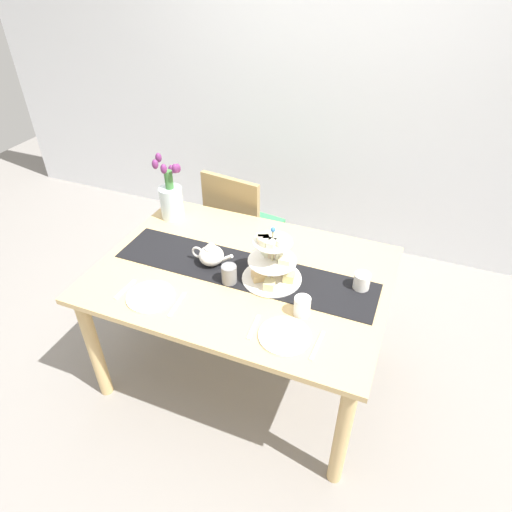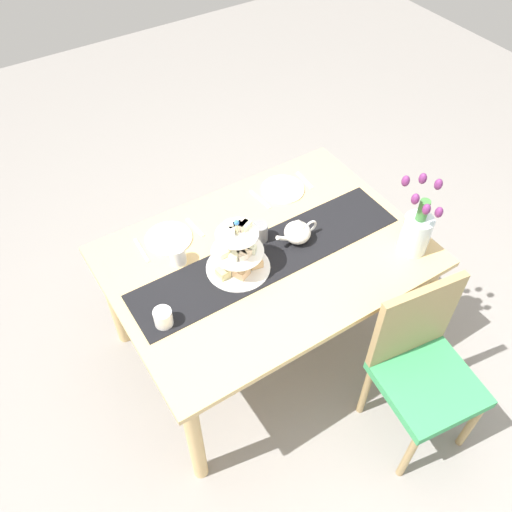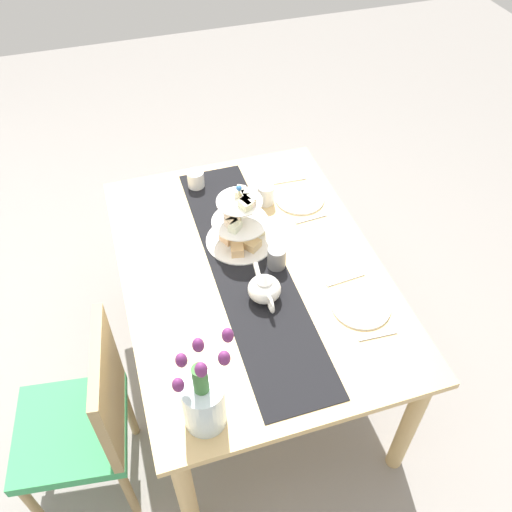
{
  "view_description": "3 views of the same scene",
  "coord_description": "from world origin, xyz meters",
  "px_view_note": "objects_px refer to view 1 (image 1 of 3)",
  "views": [
    {
      "loc": [
        0.73,
        -1.63,
        2.15
      ],
      "look_at": [
        0.06,
        0.03,
        0.84
      ],
      "focal_mm": 31.13,
      "sensor_mm": 36.0,
      "label": 1
    },
    {
      "loc": [
        0.97,
        1.42,
        2.63
      ],
      "look_at": [
        0.09,
        0.04,
        0.82
      ],
      "focal_mm": 37.68,
      "sensor_mm": 36.0,
      "label": 2
    },
    {
      "loc": [
        -1.46,
        0.44,
        2.39
      ],
      "look_at": [
        0.03,
        -0.03,
        0.76
      ],
      "focal_mm": 37.89,
      "sensor_mm": 36.0,
      "label": 3
    }
  ],
  "objects_px": {
    "fork_left": "(125,289)",
    "knife_left": "(177,304)",
    "knife_right": "(317,345)",
    "dining_table": "(243,287)",
    "chair_left": "(241,225)",
    "mug_grey": "(229,274)",
    "fork_right": "(254,327)",
    "cream_jug": "(362,281)",
    "tulip_vase": "(171,198)",
    "tiered_cake_stand": "(272,263)",
    "dinner_plate_left": "(151,296)",
    "mug_white_text": "(302,306)",
    "teapot": "(211,255)",
    "dinner_plate_right": "(285,336)"
  },
  "relations": [
    {
      "from": "fork_left",
      "to": "knife_left",
      "type": "height_order",
      "value": "same"
    },
    {
      "from": "knife_right",
      "to": "dining_table",
      "type": "bearing_deg",
      "value": 145.01
    },
    {
      "from": "knife_right",
      "to": "chair_left",
      "type": "bearing_deg",
      "value": 127.35
    },
    {
      "from": "dining_table",
      "to": "mug_grey",
      "type": "distance_m",
      "value": 0.18
    },
    {
      "from": "dining_table",
      "to": "chair_left",
      "type": "distance_m",
      "value": 0.84
    },
    {
      "from": "dining_table",
      "to": "fork_right",
      "type": "distance_m",
      "value": 0.41
    },
    {
      "from": "fork_right",
      "to": "knife_right",
      "type": "relative_size",
      "value": 0.88
    },
    {
      "from": "fork_left",
      "to": "mug_grey",
      "type": "bearing_deg",
      "value": 28.67
    },
    {
      "from": "dining_table",
      "to": "cream_jug",
      "type": "xyz_separation_m",
      "value": [
        0.59,
        0.1,
        0.14
      ]
    },
    {
      "from": "knife_right",
      "to": "tulip_vase",
      "type": "bearing_deg",
      "value": 148.11
    },
    {
      "from": "mug_grey",
      "to": "cream_jug",
      "type": "bearing_deg",
      "value": 17.93
    },
    {
      "from": "dining_table",
      "to": "mug_grey",
      "type": "bearing_deg",
      "value": -104.85
    },
    {
      "from": "knife_left",
      "to": "mug_grey",
      "type": "distance_m",
      "value": 0.29
    },
    {
      "from": "tulip_vase",
      "to": "fork_right",
      "type": "xyz_separation_m",
      "value": [
        0.81,
        -0.69,
        -0.13
      ]
    },
    {
      "from": "dining_table",
      "to": "tiered_cake_stand",
      "type": "relative_size",
      "value": 4.88
    },
    {
      "from": "tiered_cake_stand",
      "to": "dinner_plate_left",
      "type": "height_order",
      "value": "tiered_cake_stand"
    },
    {
      "from": "fork_left",
      "to": "mug_grey",
      "type": "height_order",
      "value": "mug_grey"
    },
    {
      "from": "tiered_cake_stand",
      "to": "dinner_plate_left",
      "type": "bearing_deg",
      "value": -144.7
    },
    {
      "from": "mug_white_text",
      "to": "knife_right",
      "type": "bearing_deg",
      "value": -53.4
    },
    {
      "from": "fork_left",
      "to": "knife_right",
      "type": "xyz_separation_m",
      "value": [
        0.97,
        0.0,
        0.0
      ]
    },
    {
      "from": "dinner_plate_left",
      "to": "chair_left",
      "type": "bearing_deg",
      "value": 90.99
    },
    {
      "from": "mug_grey",
      "to": "dining_table",
      "type": "bearing_deg",
      "value": 75.15
    },
    {
      "from": "dining_table",
      "to": "knife_left",
      "type": "height_order",
      "value": "knife_left"
    },
    {
      "from": "dinner_plate_left",
      "to": "fork_right",
      "type": "bearing_deg",
      "value": 0.0
    },
    {
      "from": "knife_right",
      "to": "tiered_cake_stand",
      "type": "bearing_deg",
      "value": 134.13
    },
    {
      "from": "tiered_cake_stand",
      "to": "fork_right",
      "type": "height_order",
      "value": "tiered_cake_stand"
    },
    {
      "from": "dining_table",
      "to": "knife_right",
      "type": "bearing_deg",
      "value": -34.99
    },
    {
      "from": "mug_grey",
      "to": "mug_white_text",
      "type": "distance_m",
      "value": 0.41
    },
    {
      "from": "dining_table",
      "to": "knife_left",
      "type": "relative_size",
      "value": 8.72
    },
    {
      "from": "tulip_vase",
      "to": "fork_right",
      "type": "relative_size",
      "value": 2.7
    },
    {
      "from": "teapot",
      "to": "fork_left",
      "type": "relative_size",
      "value": 1.59
    },
    {
      "from": "teapot",
      "to": "dinner_plate_right",
      "type": "relative_size",
      "value": 1.04
    },
    {
      "from": "cream_jug",
      "to": "knife_right",
      "type": "bearing_deg",
      "value": -102.1
    },
    {
      "from": "tulip_vase",
      "to": "mug_white_text",
      "type": "height_order",
      "value": "tulip_vase"
    },
    {
      "from": "fork_left",
      "to": "mug_grey",
      "type": "relative_size",
      "value": 1.58
    },
    {
      "from": "fork_right",
      "to": "dinner_plate_left",
      "type": "bearing_deg",
      "value": 180.0
    },
    {
      "from": "tulip_vase",
      "to": "cream_jug",
      "type": "xyz_separation_m",
      "value": [
        1.2,
        -0.24,
        -0.09
      ]
    },
    {
      "from": "fork_left",
      "to": "knife_right",
      "type": "distance_m",
      "value": 0.97
    },
    {
      "from": "mug_white_text",
      "to": "mug_grey",
      "type": "bearing_deg",
      "value": 168.13
    },
    {
      "from": "tulip_vase",
      "to": "fork_left",
      "type": "height_order",
      "value": "tulip_vase"
    },
    {
      "from": "chair_left",
      "to": "dinner_plate_left",
      "type": "bearing_deg",
      "value": -89.01
    },
    {
      "from": "cream_jug",
      "to": "mug_white_text",
      "type": "distance_m",
      "value": 0.36
    },
    {
      "from": "knife_left",
      "to": "knife_right",
      "type": "xyz_separation_m",
      "value": [
        0.68,
        0.0,
        0.0
      ]
    },
    {
      "from": "cream_jug",
      "to": "knife_right",
      "type": "distance_m",
      "value": 0.46
    },
    {
      "from": "teapot",
      "to": "fork_right",
      "type": "distance_m",
      "value": 0.52
    },
    {
      "from": "tiered_cake_stand",
      "to": "dinner_plate_left",
      "type": "relative_size",
      "value": 1.32
    },
    {
      "from": "cream_jug",
      "to": "mug_white_text",
      "type": "bearing_deg",
      "value": -127.04
    },
    {
      "from": "dining_table",
      "to": "teapot",
      "type": "relative_size",
      "value": 6.22
    },
    {
      "from": "tiered_cake_stand",
      "to": "tulip_vase",
      "type": "height_order",
      "value": "tulip_vase"
    },
    {
      "from": "fork_left",
      "to": "mug_white_text",
      "type": "distance_m",
      "value": 0.86
    }
  ]
}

